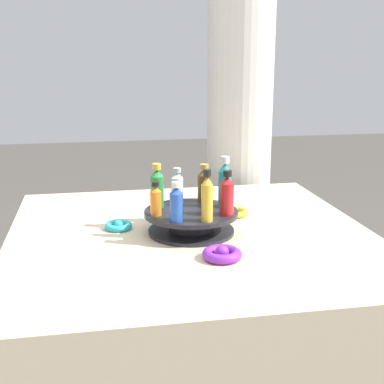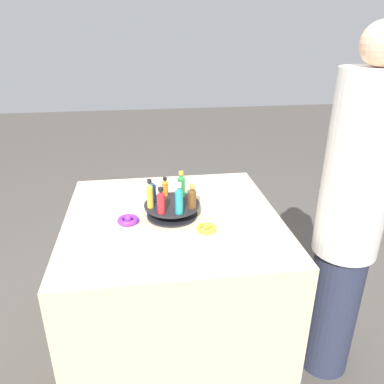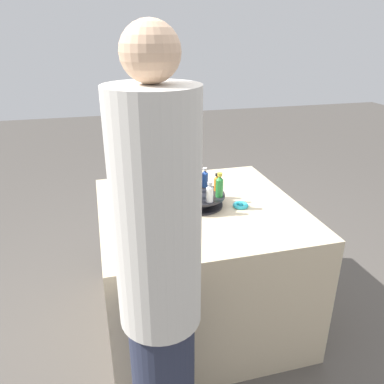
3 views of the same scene
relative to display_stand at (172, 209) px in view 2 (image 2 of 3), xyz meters
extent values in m
plane|color=#4C4742|center=(0.00, 0.00, -0.74)|extent=(12.00, 12.00, 0.00)
cube|color=beige|center=(0.00, 0.00, -0.39)|extent=(1.03, 1.03, 0.71)
cylinder|color=black|center=(0.00, 0.00, -0.03)|extent=(0.24, 0.24, 0.01)
cylinder|color=black|center=(0.00, 0.00, 0.00)|extent=(0.13, 0.13, 0.04)
cylinder|color=black|center=(0.00, 0.00, 0.02)|extent=(0.27, 0.27, 0.01)
cylinder|color=silver|center=(0.02, -0.10, 0.07)|extent=(0.04, 0.04, 0.07)
cone|color=silver|center=(0.02, -0.10, 0.11)|extent=(0.03, 0.03, 0.02)
cylinder|color=#B2B2B7|center=(0.02, -0.10, 0.13)|extent=(0.02, 0.02, 0.01)
cylinder|color=#288438|center=(0.09, -0.06, 0.08)|extent=(0.04, 0.04, 0.09)
cone|color=#288438|center=(0.09, -0.06, 0.13)|extent=(0.04, 0.04, 0.02)
cylinder|color=gold|center=(0.09, -0.06, 0.15)|extent=(0.02, 0.02, 0.02)
cylinder|color=orange|center=(0.10, 0.02, 0.06)|extent=(0.03, 0.03, 0.07)
cone|color=orange|center=(0.10, 0.02, 0.10)|extent=(0.03, 0.03, 0.01)
cylinder|color=black|center=(0.10, 0.02, 0.12)|extent=(0.02, 0.02, 0.01)
cylinder|color=#234CAD|center=(0.06, 0.09, 0.07)|extent=(0.04, 0.04, 0.08)
cone|color=#234CAD|center=(0.06, 0.09, 0.11)|extent=(0.03, 0.03, 0.02)
cylinder|color=silver|center=(0.06, 0.09, 0.13)|extent=(0.02, 0.02, 0.01)
cylinder|color=gold|center=(-0.02, 0.10, 0.08)|extent=(0.03, 0.03, 0.10)
cone|color=gold|center=(-0.02, 0.10, 0.14)|extent=(0.03, 0.03, 0.02)
cylinder|color=black|center=(-0.02, 0.10, 0.16)|extent=(0.02, 0.02, 0.02)
cylinder|color=#B21E23|center=(-0.09, 0.06, 0.07)|extent=(0.04, 0.04, 0.09)
cone|color=#B21E23|center=(-0.09, 0.06, 0.13)|extent=(0.04, 0.04, 0.02)
cylinder|color=black|center=(-0.09, 0.06, 0.15)|extent=(0.02, 0.02, 0.02)
cylinder|color=teal|center=(-0.10, -0.02, 0.08)|extent=(0.04, 0.04, 0.11)
cone|color=teal|center=(-0.10, -0.02, 0.15)|extent=(0.04, 0.04, 0.02)
cylinder|color=silver|center=(-0.10, -0.02, 0.17)|extent=(0.02, 0.02, 0.02)
cylinder|color=brown|center=(-0.06, -0.09, 0.07)|extent=(0.04, 0.04, 0.08)
cone|color=brown|center=(-0.06, -0.09, 0.12)|extent=(0.04, 0.04, 0.02)
cylinder|color=#B79338|center=(-0.06, -0.09, 0.14)|extent=(0.03, 0.03, 0.01)
torus|color=purple|center=(-0.04, 0.21, -0.02)|extent=(0.10, 0.10, 0.02)
sphere|color=purple|center=(-0.04, 0.21, -0.02)|extent=(0.03, 0.03, 0.03)
torus|color=gold|center=(-0.16, -0.14, -0.03)|extent=(0.09, 0.09, 0.02)
sphere|color=gold|center=(-0.16, -0.14, -0.02)|extent=(0.03, 0.03, 0.03)
torus|color=#2DB7CC|center=(0.20, -0.07, -0.03)|extent=(0.08, 0.08, 0.02)
sphere|color=#2DB7CC|center=(0.20, -0.07, -0.02)|extent=(0.03, 0.03, 0.03)
cylinder|color=#282D42|center=(-0.33, -0.71, -0.41)|extent=(0.23, 0.23, 0.66)
cylinder|color=beige|center=(-0.33, -0.71, 0.30)|extent=(0.27, 0.27, 0.75)
sphere|color=#D8AD89|center=(-0.33, -0.71, 0.75)|extent=(0.16, 0.16, 0.16)
camera|label=1|loc=(0.26, 1.42, 0.46)|focal=50.00mm
camera|label=2|loc=(-1.60, 0.13, 0.81)|focal=35.00mm
camera|label=3|loc=(-0.48, -1.70, 0.80)|focal=35.00mm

